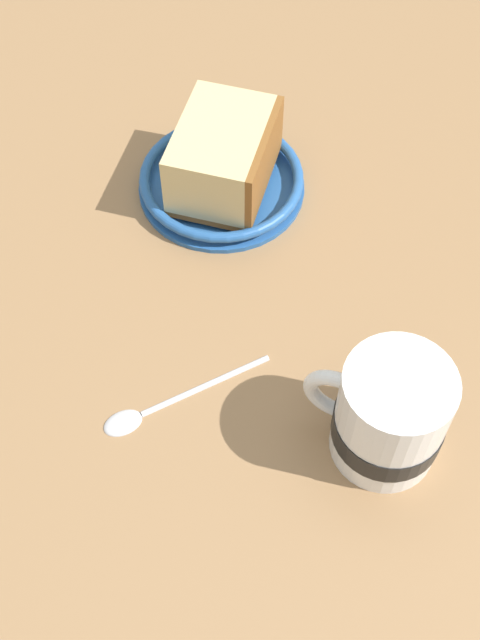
# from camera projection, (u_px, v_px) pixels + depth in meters

# --- Properties ---
(ground_plane) EXTENTS (1.14, 1.14, 0.03)m
(ground_plane) POSITION_uv_depth(u_px,v_px,m) (207.00, 303.00, 0.70)
(ground_plane) COLOR #936D47
(small_plate) EXTENTS (0.15, 0.15, 0.02)m
(small_plate) POSITION_uv_depth(u_px,v_px,m) (222.00, 182.00, 0.74)
(small_plate) COLOR #26599E
(small_plate) RESTS_ON ground_plane
(cake_slice) EXTENTS (0.12, 0.10, 0.06)m
(cake_slice) POSITION_uv_depth(u_px,v_px,m) (224.00, 156.00, 0.71)
(cake_slice) COLOR brown
(cake_slice) RESTS_ON small_plate
(tea_mug) EXTENTS (0.08, 0.10, 0.09)m
(tea_mug) POSITION_uv_depth(u_px,v_px,m) (388.00, 416.00, 0.57)
(tea_mug) COLOR white
(tea_mug) RESTS_ON ground_plane
(teaspoon) EXTENTS (0.12, 0.09, 0.01)m
(teaspoon) POSITION_uv_depth(u_px,v_px,m) (153.00, 407.00, 0.62)
(teaspoon) COLOR silver
(teaspoon) RESTS_ON ground_plane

